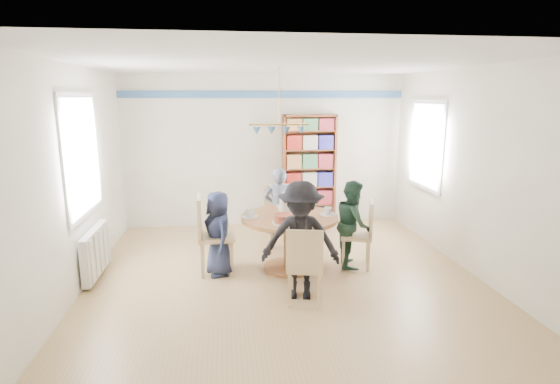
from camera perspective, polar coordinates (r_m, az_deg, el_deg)
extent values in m
plane|color=#A68557|center=(5.84, 0.52, -10.96)|extent=(5.00, 5.00, 0.00)
plane|color=white|center=(5.38, 0.57, 16.50)|extent=(5.00, 5.00, 0.00)
plane|color=white|center=(7.90, -1.97, 5.36)|extent=(5.00, 0.00, 5.00)
plane|color=white|center=(3.06, 7.05, -6.04)|extent=(5.00, 0.00, 5.00)
plane|color=white|center=(5.68, -25.33, 1.41)|extent=(0.00, 5.00, 5.00)
plane|color=white|center=(6.30, 23.72, 2.52)|extent=(0.00, 5.00, 5.00)
cube|color=#2F5483|center=(7.83, -2.01, 12.63)|extent=(5.00, 0.02, 0.12)
cube|color=white|center=(5.92, -24.54, 4.34)|extent=(0.03, 1.32, 1.52)
cube|color=white|center=(5.91, -24.36, 4.35)|extent=(0.01, 1.20, 1.40)
cube|color=white|center=(7.40, 18.61, 5.80)|extent=(0.03, 1.12, 1.42)
cube|color=white|center=(7.39, 18.47, 5.81)|extent=(0.01, 1.00, 1.30)
cylinder|color=gold|center=(5.86, -0.13, 12.49)|extent=(0.01, 0.01, 0.75)
cylinder|color=gold|center=(5.87, -0.13, 8.82)|extent=(0.80, 0.02, 0.02)
cone|color=teal|center=(5.84, -3.07, 8.01)|extent=(0.11, 0.11, 0.10)
cone|color=teal|center=(5.86, -1.11, 8.03)|extent=(0.11, 0.11, 0.10)
cone|color=teal|center=(5.89, 0.85, 8.05)|extent=(0.11, 0.11, 0.10)
cone|color=teal|center=(5.92, 2.78, 8.06)|extent=(0.11, 0.11, 0.10)
cube|color=silver|center=(6.18, -22.92, -7.18)|extent=(0.10, 1.00, 0.60)
cube|color=silver|center=(5.80, -23.38, -8.48)|extent=(0.02, 0.06, 0.56)
cube|color=silver|center=(5.98, -22.87, -7.81)|extent=(0.02, 0.06, 0.56)
cube|color=silver|center=(6.16, -22.38, -7.18)|extent=(0.02, 0.06, 0.56)
cube|color=silver|center=(6.34, -21.93, -6.59)|extent=(0.02, 0.06, 0.56)
cube|color=silver|center=(6.53, -21.50, -6.03)|extent=(0.02, 0.06, 0.56)
cylinder|color=brown|center=(5.85, 1.25, -3.37)|extent=(1.30, 1.30, 0.05)
cylinder|color=brown|center=(5.97, 1.23, -6.84)|extent=(0.16, 0.16, 0.70)
cylinder|color=brown|center=(6.08, 1.21, -9.78)|extent=(0.70, 0.70, 0.04)
cube|color=tan|center=(5.88, -8.33, -5.77)|extent=(0.48, 0.48, 0.06)
cube|color=tan|center=(5.80, -10.48, -3.25)|extent=(0.06, 0.46, 0.55)
cube|color=tan|center=(5.79, -6.33, -8.71)|extent=(0.05, 0.05, 0.47)
cube|color=tan|center=(6.14, -6.53, -7.46)|extent=(0.05, 0.05, 0.47)
cube|color=tan|center=(5.79, -10.08, -8.85)|extent=(0.05, 0.05, 0.47)
cube|color=tan|center=(6.14, -10.05, -7.59)|extent=(0.05, 0.05, 0.47)
cube|color=tan|center=(6.12, 9.93, -5.62)|extent=(0.51, 0.51, 0.05)
cube|color=tan|center=(6.06, 11.79, -3.46)|extent=(0.16, 0.41, 0.49)
cube|color=tan|center=(6.35, 8.33, -7.08)|extent=(0.05, 0.05, 0.42)
cube|color=tan|center=(6.04, 8.27, -8.13)|extent=(0.05, 0.05, 0.42)
cube|color=tan|center=(6.36, 11.36, -7.18)|extent=(0.05, 0.05, 0.42)
cube|color=tan|center=(6.05, 11.46, -8.23)|extent=(0.05, 0.05, 0.42)
cube|color=tan|center=(6.85, -0.08, -3.41)|extent=(0.46, 0.46, 0.05)
cube|color=tan|center=(6.97, -0.44, -1.02)|extent=(0.42, 0.08, 0.50)
cube|color=tan|center=(6.73, -1.17, -5.81)|extent=(0.04, 0.04, 0.43)
cube|color=tan|center=(6.80, 1.64, -5.61)|extent=(0.04, 0.04, 0.43)
cube|color=tan|center=(7.04, -1.75, -4.97)|extent=(0.04, 0.04, 0.43)
cube|color=tan|center=(7.11, 0.94, -4.78)|extent=(0.04, 0.04, 0.43)
cube|color=tan|center=(5.02, 3.31, -9.64)|extent=(0.49, 0.49, 0.05)
cube|color=tan|center=(4.76, 3.24, -7.78)|extent=(0.40, 0.13, 0.48)
cube|color=tan|center=(5.25, 5.18, -11.32)|extent=(0.05, 0.05, 0.41)
cube|color=tan|center=(5.26, 1.55, -11.21)|extent=(0.05, 0.05, 0.41)
cube|color=tan|center=(4.95, 5.12, -12.83)|extent=(0.05, 0.05, 0.41)
cube|color=tan|center=(4.97, 1.25, -12.71)|extent=(0.05, 0.05, 0.41)
imported|color=#1B213C|center=(5.79, -8.04, -5.35)|extent=(0.51, 0.63, 1.12)
imported|color=#183124|center=(6.10, 9.50, -4.10)|extent=(0.55, 0.65, 1.20)
imported|color=gray|center=(6.71, -0.20, -2.14)|extent=(0.47, 0.31, 1.26)
imported|color=black|center=(5.04, 2.70, -6.37)|extent=(0.99, 0.70, 1.39)
cube|color=brown|center=(7.83, 0.49, 2.74)|extent=(0.04, 0.29, 2.01)
cube|color=brown|center=(8.01, 7.01, 2.86)|extent=(0.04, 0.29, 2.01)
cube|color=brown|center=(7.81, 3.89, 9.94)|extent=(0.95, 0.29, 0.04)
cube|color=brown|center=(8.13, 3.69, -3.98)|extent=(0.95, 0.29, 0.06)
cube|color=brown|center=(8.04, 3.60, 2.96)|extent=(0.95, 0.02, 2.01)
cube|color=brown|center=(8.04, 3.72, -1.57)|extent=(0.90, 0.27, 0.02)
cube|color=brown|center=(7.96, 3.76, 0.77)|extent=(0.90, 0.27, 0.02)
cube|color=brown|center=(7.90, 3.79, 3.14)|extent=(0.90, 0.27, 0.02)
cube|color=brown|center=(7.86, 3.83, 5.55)|extent=(0.90, 0.27, 0.02)
cube|color=brown|center=(7.82, 3.86, 7.98)|extent=(0.90, 0.27, 0.02)
cube|color=maroon|center=(8.02, 1.72, -3.06)|extent=(0.26, 0.21, 0.25)
cube|color=silver|center=(8.07, 3.73, -2.98)|extent=(0.26, 0.21, 0.25)
cube|color=navy|center=(8.13, 5.71, -2.90)|extent=(0.26, 0.21, 0.25)
cube|color=tan|center=(7.94, 1.73, -0.71)|extent=(0.26, 0.21, 0.25)
cube|color=#41754D|center=(7.99, 3.76, -0.65)|extent=(0.26, 0.21, 0.25)
cube|color=maroon|center=(8.04, 5.77, -0.59)|extent=(0.26, 0.21, 0.25)
cube|color=maroon|center=(7.87, 1.75, 1.66)|extent=(0.26, 0.21, 0.25)
cube|color=silver|center=(7.92, 3.80, 1.71)|extent=(0.26, 0.21, 0.25)
cube|color=navy|center=(7.98, 5.82, 1.75)|extent=(0.26, 0.21, 0.25)
cube|color=tan|center=(7.81, 1.77, 4.07)|extent=(0.26, 0.21, 0.25)
cube|color=#41754D|center=(7.86, 3.83, 4.10)|extent=(0.26, 0.21, 0.25)
cube|color=maroon|center=(7.92, 5.87, 4.13)|extent=(0.26, 0.21, 0.25)
cube|color=maroon|center=(7.77, 1.78, 6.51)|extent=(0.26, 0.21, 0.25)
cube|color=silver|center=(7.82, 3.87, 6.52)|extent=(0.26, 0.21, 0.25)
cube|color=navy|center=(7.88, 5.92, 6.53)|extent=(0.26, 0.21, 0.25)
cube|color=tan|center=(7.75, 1.80, 8.82)|extent=(0.26, 0.21, 0.21)
cube|color=#41754D|center=(7.80, 3.90, 8.82)|extent=(0.26, 0.21, 0.21)
cube|color=maroon|center=(7.86, 5.97, 8.81)|extent=(0.26, 0.21, 0.21)
cylinder|color=white|center=(5.89, 0.60, -1.70)|extent=(0.13, 0.13, 0.26)
sphere|color=white|center=(5.86, 0.60, -0.45)|extent=(0.10, 0.10, 0.10)
cylinder|color=silver|center=(5.95, 2.32, -1.33)|extent=(0.08, 0.08, 0.31)
cylinder|color=teal|center=(5.92, 2.33, 0.22)|extent=(0.03, 0.03, 0.03)
cylinder|color=white|center=(6.15, 1.32, -2.31)|extent=(0.33, 0.33, 0.01)
cylinder|color=brown|center=(6.13, 1.33, -1.80)|extent=(0.26, 0.26, 0.10)
cylinder|color=white|center=(5.51, 0.63, -4.02)|extent=(0.33, 0.33, 0.01)
cylinder|color=brown|center=(5.50, 0.63, -3.46)|extent=(0.26, 0.26, 0.10)
cylinder|color=white|center=(5.79, -3.92, -3.26)|extent=(0.22, 0.22, 0.01)
imported|color=white|center=(5.78, -3.93, -2.81)|extent=(0.14, 0.14, 0.11)
cylinder|color=white|center=(5.94, 6.28, -2.90)|extent=(0.22, 0.22, 0.01)
imported|color=white|center=(5.93, 6.29, -2.47)|extent=(0.11, 0.11, 0.10)
cylinder|color=white|center=(6.35, 0.53, -1.83)|extent=(0.22, 0.22, 0.01)
imported|color=white|center=(6.34, 0.53, -1.42)|extent=(0.14, 0.14, 0.11)
cylinder|color=white|center=(5.34, 2.10, -4.58)|extent=(0.22, 0.22, 0.01)
imported|color=white|center=(5.33, 2.10, -4.11)|extent=(0.11, 0.11, 0.10)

